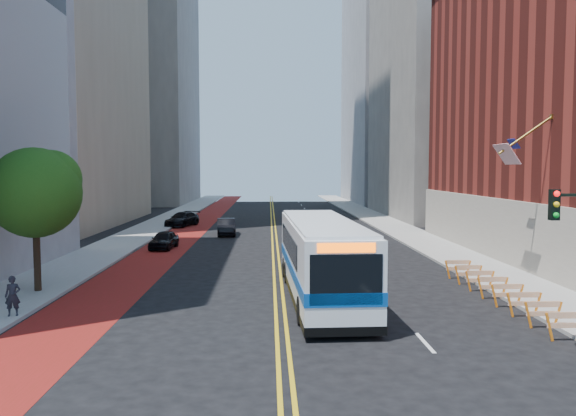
# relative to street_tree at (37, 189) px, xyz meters

# --- Properties ---
(ground) EXTENTS (160.00, 160.00, 0.00)m
(ground) POSITION_rel_street_tree_xyz_m (11.24, -6.04, -4.91)
(ground) COLOR black
(ground) RESTS_ON ground
(sidewalk_left) EXTENTS (4.00, 140.00, 0.15)m
(sidewalk_left) POSITION_rel_street_tree_xyz_m (-0.76, 23.96, -4.84)
(sidewalk_left) COLOR gray
(sidewalk_left) RESTS_ON ground
(sidewalk_right) EXTENTS (4.00, 140.00, 0.15)m
(sidewalk_right) POSITION_rel_street_tree_xyz_m (23.24, 23.96, -4.84)
(sidewalk_right) COLOR gray
(sidewalk_right) RESTS_ON ground
(bus_lane_paint) EXTENTS (3.60, 140.00, 0.01)m
(bus_lane_paint) POSITION_rel_street_tree_xyz_m (3.14, 23.96, -4.91)
(bus_lane_paint) COLOR maroon
(bus_lane_paint) RESTS_ON ground
(center_line_inner) EXTENTS (0.14, 140.00, 0.01)m
(center_line_inner) POSITION_rel_street_tree_xyz_m (11.06, 23.96, -4.91)
(center_line_inner) COLOR gold
(center_line_inner) RESTS_ON ground
(center_line_outer) EXTENTS (0.14, 140.00, 0.01)m
(center_line_outer) POSITION_rel_street_tree_xyz_m (11.42, 23.96, -4.91)
(center_line_outer) COLOR gold
(center_line_outer) RESTS_ON ground
(lane_dashes) EXTENTS (0.14, 98.20, 0.01)m
(lane_dashes) POSITION_rel_street_tree_xyz_m (16.04, 31.96, -4.90)
(lane_dashes) COLOR silver
(lane_dashes) RESTS_ON ground
(midrise_right_near) EXTENTS (18.00, 26.00, 40.00)m
(midrise_right_near) POSITION_rel_street_tree_xyz_m (34.24, 41.96, 15.09)
(midrise_right_near) COLOR slate
(midrise_right_near) RESTS_ON ground
(midrise_right_far) EXTENTS (20.00, 28.00, 55.00)m
(midrise_right_far) POSITION_rel_street_tree_xyz_m (35.24, 71.96, 22.59)
(midrise_right_far) COLOR gray
(midrise_right_far) RESTS_ON ground
(midrise_left_far) EXTENTS (20.00, 26.00, 65.00)m
(midrise_left_far) POSITION_rel_street_tree_xyz_m (-12.76, 71.96, 27.59)
(midrise_left_far) COLOR slate
(midrise_left_far) RESTS_ON ground
(construction_barriers) EXTENTS (1.42, 10.91, 1.00)m
(construction_barriers) POSITION_rel_street_tree_xyz_m (20.84, -2.62, -4.24)
(construction_barriers) COLOR orange
(construction_barriers) RESTS_ON ground
(street_tree) EXTENTS (4.20, 4.20, 6.70)m
(street_tree) POSITION_rel_street_tree_xyz_m (0.00, 0.00, 0.00)
(street_tree) COLOR black
(street_tree) RESTS_ON sidewalk_left
(transit_bus) EXTENTS (3.28, 13.04, 3.56)m
(transit_bus) POSITION_rel_street_tree_xyz_m (13.14, -1.38, -3.05)
(transit_bus) COLOR silver
(transit_bus) RESTS_ON ground
(car_a) EXTENTS (1.88, 3.96, 1.31)m
(car_a) POSITION_rel_street_tree_xyz_m (3.09, 14.71, -4.26)
(car_a) COLOR black
(car_a) RESTS_ON ground
(car_b) EXTENTS (1.96, 4.56, 1.46)m
(car_b) POSITION_rel_street_tree_xyz_m (7.01, 23.04, -4.18)
(car_b) COLOR black
(car_b) RESTS_ON ground
(car_c) EXTENTS (3.47, 5.35, 1.44)m
(car_c) POSITION_rel_street_tree_xyz_m (1.94, 30.93, -4.19)
(car_c) COLOR black
(car_c) RESTS_ON ground
(pedestrian) EXTENTS (0.63, 0.48, 1.56)m
(pedestrian) POSITION_rel_street_tree_xyz_m (0.84, -4.60, -3.98)
(pedestrian) COLOR black
(pedestrian) RESTS_ON sidewalk_left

